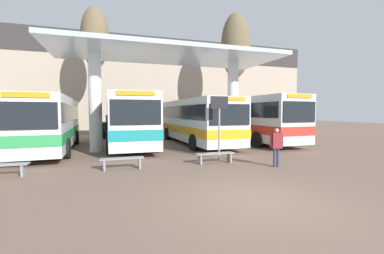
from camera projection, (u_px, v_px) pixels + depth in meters
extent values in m
plane|color=#755B4C|center=(257.00, 200.00, 6.69)|extent=(100.00, 100.00, 0.00)
cube|color=tan|center=(143.00, 85.00, 27.86)|extent=(40.00, 0.50, 10.47)
cube|color=#332D2D|center=(143.00, 47.00, 27.63)|extent=(40.00, 0.58, 2.40)
cylinder|color=silver|center=(95.00, 102.00, 14.67)|extent=(0.71, 0.71, 5.73)
cylinder|color=silver|center=(233.00, 104.00, 17.36)|extent=(0.71, 0.71, 5.73)
cube|color=#A8B7C1|center=(170.00, 54.00, 15.84)|extent=(13.74, 5.60, 0.24)
cube|color=white|center=(50.00, 122.00, 15.08)|extent=(2.82, 10.33, 2.79)
cube|color=black|center=(49.00, 113.00, 15.05)|extent=(2.85, 9.92, 0.89)
cube|color=#2D934C|center=(50.00, 132.00, 15.11)|extent=(2.86, 10.37, 0.50)
cube|color=black|center=(27.00, 116.00, 10.23)|extent=(2.22, 0.15, 1.12)
cube|color=orange|center=(26.00, 95.00, 10.18)|extent=(1.69, 0.12, 0.22)
cylinder|color=black|center=(9.00, 151.00, 11.76)|extent=(0.32, 1.01, 1.00)
cylinder|color=black|center=(67.00, 148.00, 12.59)|extent=(0.32, 1.01, 1.00)
cylinder|color=black|center=(37.00, 138.00, 17.37)|extent=(0.32, 1.01, 1.00)
cylinder|color=black|center=(76.00, 137.00, 18.20)|extent=(0.32, 1.01, 1.00)
cube|color=silver|center=(130.00, 119.00, 17.24)|extent=(2.74, 10.62, 2.99)
cube|color=black|center=(129.00, 110.00, 17.21)|extent=(2.77, 10.19, 0.96)
cube|color=teal|center=(130.00, 129.00, 17.28)|extent=(2.78, 10.66, 0.54)
cube|color=black|center=(136.00, 112.00, 12.14)|extent=(2.37, 0.10, 1.20)
cube|color=orange|center=(136.00, 93.00, 12.09)|extent=(1.80, 0.08, 0.22)
cylinder|color=black|center=(109.00, 145.00, 13.81)|extent=(0.30, 1.04, 1.04)
cylinder|color=black|center=(157.00, 143.00, 14.56)|extent=(0.30, 1.04, 1.04)
cylinder|color=black|center=(110.00, 135.00, 19.72)|extent=(0.30, 1.04, 1.04)
cylinder|color=black|center=(144.00, 134.00, 20.47)|extent=(0.30, 1.04, 1.04)
cube|color=white|center=(194.00, 120.00, 18.83)|extent=(2.83, 11.16, 2.82)
cube|color=black|center=(194.00, 112.00, 18.80)|extent=(2.86, 10.71, 0.90)
cube|color=orange|center=(194.00, 128.00, 18.86)|extent=(2.87, 11.20, 0.51)
cube|color=black|center=(230.00, 115.00, 13.55)|extent=(2.37, 0.12, 1.13)
cube|color=orange|center=(230.00, 99.00, 13.50)|extent=(1.80, 0.09, 0.22)
cylinder|color=black|center=(193.00, 142.00, 15.23)|extent=(0.30, 0.99, 0.98)
cylinder|color=black|center=(232.00, 141.00, 16.08)|extent=(0.30, 0.99, 0.98)
cylinder|color=black|center=(167.00, 134.00, 21.35)|extent=(0.30, 0.99, 0.98)
cylinder|color=black|center=(196.00, 133.00, 22.20)|extent=(0.30, 0.99, 0.98)
cube|color=silver|center=(244.00, 118.00, 20.34)|extent=(3.07, 11.86, 3.02)
cube|color=black|center=(244.00, 110.00, 20.31)|extent=(3.09, 11.39, 0.97)
cube|color=red|center=(244.00, 126.00, 20.38)|extent=(3.11, 11.90, 0.54)
cube|color=black|center=(299.00, 112.00, 14.79)|extent=(2.33, 0.17, 1.21)
cube|color=orange|center=(300.00, 96.00, 14.74)|extent=(1.77, 0.13, 0.22)
cylinder|color=black|center=(257.00, 140.00, 16.57)|extent=(0.33, 1.04, 1.03)
cylinder|color=black|center=(289.00, 138.00, 17.46)|extent=(0.33, 1.04, 1.03)
cylinder|color=black|center=(212.00, 132.00, 22.99)|extent=(0.33, 1.04, 1.03)
cylinder|color=black|center=(237.00, 131.00, 23.88)|extent=(0.33, 1.04, 1.03)
cube|color=gray|center=(122.00, 158.00, 10.24)|extent=(1.70, 0.44, 0.04)
cube|color=gray|center=(104.00, 165.00, 10.04)|extent=(0.07, 0.37, 0.42)
cube|color=gray|center=(140.00, 163.00, 10.46)|extent=(0.07, 0.37, 0.42)
cube|color=gray|center=(23.00, 170.00, 9.19)|extent=(0.07, 0.37, 0.42)
cube|color=gray|center=(215.00, 153.00, 11.47)|extent=(1.78, 0.44, 0.04)
cube|color=gray|center=(200.00, 159.00, 11.27)|extent=(0.07, 0.37, 0.42)
cube|color=gray|center=(229.00, 158.00, 11.71)|extent=(0.07, 0.37, 0.42)
cylinder|color=gray|center=(219.00, 134.00, 12.34)|extent=(0.09, 0.09, 2.44)
cube|color=black|center=(219.00, 103.00, 12.25)|extent=(0.90, 0.06, 0.60)
cylinder|color=#333856|center=(275.00, 158.00, 10.69)|extent=(0.13, 0.13, 0.78)
cylinder|color=#333856|center=(278.00, 157.00, 10.71)|extent=(0.13, 0.13, 0.78)
cube|color=maroon|center=(277.00, 140.00, 10.66)|extent=(0.45, 0.29, 0.65)
sphere|color=tan|center=(277.00, 131.00, 10.63)|extent=(0.18, 0.18, 0.18)
cylinder|color=maroon|center=(271.00, 140.00, 10.62)|extent=(0.10, 0.10, 0.55)
cylinder|color=maroon|center=(282.00, 140.00, 10.70)|extent=(0.10, 0.10, 0.55)
cylinder|color=#473A2B|center=(96.00, 97.00, 21.51)|extent=(0.31, 0.31, 7.09)
ellipsoid|color=brown|center=(95.00, 37.00, 21.22)|extent=(2.28, 2.28, 5.02)
cylinder|color=#473A2B|center=(235.00, 100.00, 24.65)|extent=(0.36, 0.36, 6.94)
ellipsoid|color=brown|center=(236.00, 45.00, 24.35)|extent=(2.77, 2.77, 6.08)
cube|color=black|center=(121.00, 128.00, 23.05)|extent=(4.64, 1.84, 1.19)
cube|color=#1E2328|center=(121.00, 118.00, 23.00)|extent=(2.57, 1.64, 0.62)
cylinder|color=black|center=(136.00, 133.00, 24.36)|extent=(0.63, 0.24, 0.62)
cylinder|color=black|center=(138.00, 134.00, 22.77)|extent=(0.63, 0.24, 0.62)
cylinder|color=black|center=(104.00, 134.00, 23.39)|extent=(0.63, 0.24, 0.62)
cylinder|color=black|center=(104.00, 135.00, 21.81)|extent=(0.63, 0.24, 0.62)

